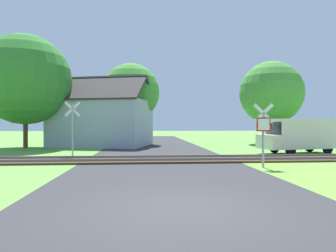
% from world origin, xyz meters
% --- Properties ---
extents(ground_plane, '(160.00, 160.00, 0.00)m').
position_xyz_m(ground_plane, '(0.00, 0.00, 0.00)').
color(ground_plane, '#5B933D').
extents(road_asphalt, '(7.84, 80.00, 0.01)m').
position_xyz_m(road_asphalt, '(0.00, 2.00, 0.00)').
color(road_asphalt, '#2D2D30').
rests_on(road_asphalt, ground).
extents(rail_track, '(60.00, 2.60, 0.22)m').
position_xyz_m(rail_track, '(0.00, 8.88, 0.06)').
color(rail_track, '#422D1E').
rests_on(rail_track, ground).
extents(stop_sign_near, '(0.87, 0.19, 2.80)m').
position_xyz_m(stop_sign_near, '(4.37, 6.07, 1.65)').
color(stop_sign_near, '#9E9EA5').
rests_on(stop_sign_near, ground).
extents(crossing_sign_far, '(0.86, 0.24, 3.20)m').
position_xyz_m(crossing_sign_far, '(-4.85, 10.67, 1.85)').
color(crossing_sign_far, '#9E9EA5').
rests_on(crossing_sign_far, ground).
extents(house, '(9.43, 8.26, 6.17)m').
position_xyz_m(house, '(-4.48, 20.25, 2.15)').
color(house, '#99A3B7').
rests_on(house, ground).
extents(tree_center, '(5.41, 5.41, 7.67)m').
position_xyz_m(tree_center, '(-2.08, 22.00, 4.95)').
color(tree_center, '#513823').
rests_on(tree_center, ground).
extents(tree_far, '(6.08, 6.08, 7.99)m').
position_xyz_m(tree_far, '(11.47, 21.58, 4.94)').
color(tree_far, '#513823').
rests_on(tree_far, ground).
extents(tree_left, '(7.16, 7.16, 9.03)m').
position_xyz_m(tree_left, '(-10.27, 18.07, 5.45)').
color(tree_left, '#513823').
rests_on(tree_left, ground).
extents(mail_truck, '(5.19, 2.89, 2.24)m').
position_xyz_m(mail_truck, '(9.18, 12.11, 1.24)').
color(mail_truck, silver).
rests_on(mail_truck, ground).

